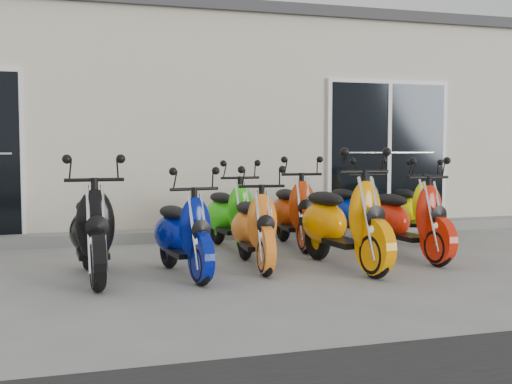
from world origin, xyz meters
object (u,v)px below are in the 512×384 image
Objects in this scene: scooter_front_blue at (183,221)px; scooter_back_red at (293,201)px; scooter_back_green at (230,205)px; scooter_front_orange_a at (254,216)px; scooter_back_yellow at (413,200)px; scooter_front_black at (92,217)px; scooter_front_red at (408,208)px; scooter_back_blue at (354,201)px; scooter_front_orange_b at (343,208)px.

scooter_back_red is at bearing 31.89° from scooter_front_blue.
scooter_front_blue is 1.70m from scooter_back_green.
scooter_back_green is 0.83m from scooter_back_red.
scooter_front_orange_a is 2.91m from scooter_back_yellow.
scooter_front_black reaches higher than scooter_front_red.
scooter_front_black is at bearing -170.73° from scooter_front_orange_a.
scooter_back_blue is (-0.09, 1.22, -0.01)m from scooter_front_red.
scooter_front_orange_b is at bearing -67.58° from scooter_back_green.
scooter_back_yellow is at bearing -0.75° from scooter_back_blue.
scooter_back_red is at bearing -7.83° from scooter_back_green.
scooter_front_red is (0.95, 0.31, -0.05)m from scooter_front_orange_b.
scooter_front_red is 1.47m from scooter_back_yellow.
scooter_front_orange_b is at bearing -15.84° from scooter_front_orange_a.
scooter_front_blue is 3.75m from scooter_back_yellow.
scooter_front_orange_a is at bearing -147.34° from scooter_back_yellow.
scooter_back_green is at bearing 111.26° from scooter_front_orange_b.
scooter_front_black is at bearing -147.09° from scooter_back_green.
scooter_back_red reaches higher than scooter_back_green.
scooter_front_orange_b is 1.09× the size of scooter_front_red.
scooter_back_red is at bearing 26.11° from scooter_front_black.
scooter_back_green is 0.98× the size of scooter_back_blue.
scooter_front_red is (2.65, 0.23, 0.04)m from scooter_front_blue.
scooter_back_blue reaches higher than scooter_back_green.
scooter_back_yellow is (1.75, 1.55, -0.08)m from scooter_front_orange_b.
scooter_front_red reaches higher than scooter_back_green.
scooter_front_red is at bearing 11.10° from scooter_front_orange_b.
scooter_front_orange_b is at bearing -167.60° from scooter_front_red.
scooter_back_blue is (0.87, 0.02, -0.01)m from scooter_back_red.
scooter_back_green is (1.73, 1.39, -0.04)m from scooter_front_black.
scooter_front_black is 1.08× the size of scooter_back_yellow.
scooter_front_orange_b is 1.09× the size of scooter_back_red.
scooter_back_blue is at bearing 20.00° from scooter_front_black.
scooter_front_orange_b reaches higher than scooter_front_red.
scooter_front_red is at bearing -47.50° from scooter_back_red.
scooter_back_red reaches higher than scooter_back_yellow.
scooter_back_red is at bearing 83.02° from scooter_front_orange_b.
scooter_back_green is (0.05, 1.23, 0.02)m from scooter_front_orange_a.
scooter_front_black reaches higher than scooter_back_red.
scooter_back_blue reaches higher than scooter_front_blue.
scooter_front_black is at bearing 169.57° from scooter_front_orange_b.
scooter_front_red is 2.17m from scooter_back_green.
scooter_back_blue is 0.89m from scooter_back_yellow.
scooter_front_orange_b reaches higher than scooter_back_green.
scooter_front_black reaches higher than scooter_front_blue.
scooter_front_blue is at bearing 179.28° from scooter_front_red.
scooter_front_blue is (0.87, -0.07, -0.06)m from scooter_front_black.
scooter_front_orange_b is 2.34m from scooter_back_yellow.
scooter_back_red is 1.02× the size of scooter_back_blue.
scooter_front_orange_a is (1.68, 0.16, -0.06)m from scooter_front_black.
scooter_front_red is at bearing 3.66° from scooter_front_orange_a.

